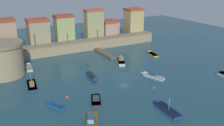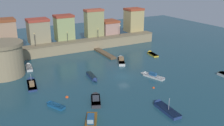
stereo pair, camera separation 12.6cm
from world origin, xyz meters
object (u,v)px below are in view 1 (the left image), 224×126
quay_lamp_1 (67,35)px  moored_boat_2 (150,75)px  quay_lamp_0 (34,38)px  mooring_buoy_1 (154,88)px  moored_boat_3 (163,107)px  moored_boat_5 (93,77)px  moored_boat_6 (54,105)px  mooring_buoy_0 (67,97)px  moored_boat_8 (96,99)px  moored_boat_9 (151,53)px  moored_boat_4 (121,60)px  moored_boat_7 (31,83)px  moored_boat_1 (91,125)px  quay_lamp_3 (120,29)px  quay_lamp_2 (98,32)px  fortress_tower (3,59)px  moored_boat_10 (29,67)px

quay_lamp_1 → moored_boat_2: bearing=-70.0°
quay_lamp_0 → mooring_buoy_1: quay_lamp_0 is taller
quay_lamp_0 → moored_boat_3: bearing=-72.7°
quay_lamp_1 → moored_boat_5: 23.61m
moored_boat_6 → mooring_buoy_0: size_ratio=6.85×
mooring_buoy_0 → moored_boat_2: bearing=2.0°
moored_boat_8 → mooring_buoy_1: (13.25, -0.78, -0.45)m
moored_boat_2 → moored_boat_9: size_ratio=1.19×
moored_boat_4 → moored_boat_6: size_ratio=1.63×
quay_lamp_1 → moored_boat_7: 25.10m
quay_lamp_1 → mooring_buoy_0: size_ratio=4.89×
moored_boat_1 → moored_boat_2: size_ratio=1.03×
moored_boat_2 → quay_lamp_0: bearing=16.4°
quay_lamp_3 → moored_boat_1: bearing=-125.6°
moored_boat_2 → moored_boat_5: bearing=47.6°
moored_boat_6 → moored_boat_5: bearing=-81.6°
moored_boat_2 → moored_boat_8: 17.14m
moored_boat_8 → mooring_buoy_1: moored_boat_8 is taller
quay_lamp_1 → quay_lamp_3: size_ratio=0.92×
quay_lamp_1 → mooring_buoy_0: (-10.58, -29.10, -5.46)m
quay_lamp_2 → mooring_buoy_1: (-3.25, -33.81, -5.42)m
moored_boat_2 → moored_boat_5: size_ratio=1.10×
moored_boat_5 → moored_boat_7: (-13.12, 3.77, -0.08)m
fortress_tower → mooring_buoy_0: fortress_tower is taller
quay_lamp_0 → moored_boat_8: (3.65, -33.03, -5.36)m
moored_boat_1 → quay_lamp_2: bearing=-178.9°
mooring_buoy_1 → mooring_buoy_0: bearing=165.1°
moored_boat_9 → moored_boat_10: bearing=89.1°
quay_lamp_3 → moored_boat_4: bearing=-119.4°
moored_boat_4 → mooring_buoy_1: size_ratio=13.36×
quay_lamp_0 → moored_boat_1: size_ratio=0.56×
quay_lamp_1 → moored_boat_1: size_ratio=0.47×
fortress_tower → quay_lamp_3: bearing=16.1°
quay_lamp_0 → moored_boat_2: bearing=-54.6°
moored_boat_4 → moored_boat_10: size_ratio=1.31×
moored_boat_8 → moored_boat_10: bearing=40.3°
quay_lamp_2 → mooring_buoy_1: quay_lamp_2 is taller
moored_boat_8 → mooring_buoy_1: 13.29m
moored_boat_8 → moored_boat_4: bearing=-19.3°
moored_boat_3 → mooring_buoy_0: (-13.75, 12.61, -0.34)m
quay_lamp_0 → quay_lamp_1: (9.82, 0.00, -0.36)m
moored_boat_4 → moored_boat_9: (11.46, 1.44, -0.24)m
quay_lamp_1 → fortress_tower: bearing=-150.7°
moored_boat_10 → moored_boat_3: bearing=-147.5°
moored_boat_7 → moored_boat_5: bearing=-98.2°
moored_boat_10 → mooring_buoy_1: bearing=-135.0°
fortress_tower → mooring_buoy_0: (9.09, -18.07, -4.13)m
quay_lamp_1 → moored_boat_2: quay_lamp_1 is taller
fortress_tower → mooring_buoy_1: 35.38m
moored_boat_5 → fortress_tower: bearing=-118.9°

